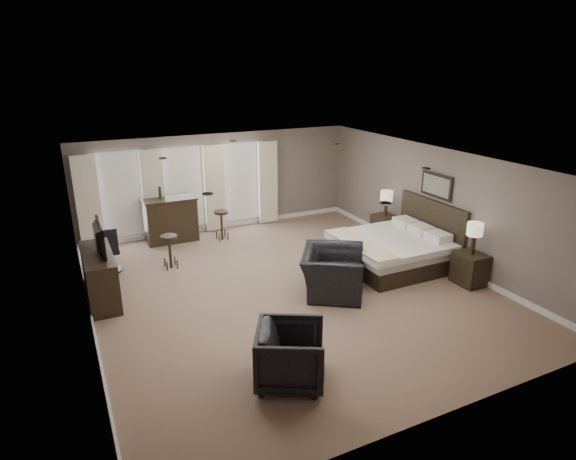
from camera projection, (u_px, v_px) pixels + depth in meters
name	position (u px, v px, depth m)	size (l,w,h in m)	color
room	(288.00, 228.00, 9.39)	(7.60, 8.60, 2.64)	#7D634F
window_bay	(184.00, 191.00, 12.50)	(5.25, 0.20, 2.30)	silver
bed	(392.00, 237.00, 10.65)	(2.21, 2.11, 1.41)	silver
nightstand_near	(470.00, 269.00, 9.91)	(0.50, 0.62, 0.67)	black
nightstand_far	(384.00, 228.00, 12.37)	(0.50, 0.61, 0.66)	black
lamp_near	(474.00, 239.00, 9.69)	(0.32, 0.32, 0.66)	beige
lamp_far	(386.00, 203.00, 12.16)	(0.31, 0.31, 0.65)	beige
wall_art	(436.00, 185.00, 10.77)	(0.04, 0.96, 0.56)	slate
dresser	(100.00, 277.00, 9.20)	(0.54, 1.67, 0.97)	black
tv	(96.00, 250.00, 9.01)	(1.03, 0.60, 0.14)	black
armchair_near	(333.00, 265.00, 9.45)	(1.35, 0.88, 1.18)	black
armchair_far	(291.00, 352.00, 6.79)	(0.94, 0.88, 0.97)	black
bar_counter	(171.00, 219.00, 12.25)	(1.32, 0.68, 1.15)	black
bar_stool_left	(170.00, 252.00, 10.67)	(0.36, 0.36, 0.77)	black
bar_stool_right	(222.00, 225.00, 12.39)	(0.37, 0.37, 0.77)	black
desk_chair	(107.00, 249.00, 10.43)	(0.54, 0.54, 1.05)	black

